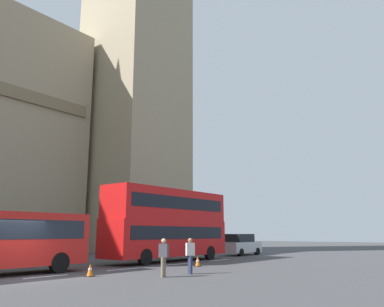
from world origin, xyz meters
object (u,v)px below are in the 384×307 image
traffic_cone_west (90,270)px  traffic_cone_middle (198,261)px  double_decker_bus (168,222)px  pedestrian_near_cones (164,256)px  sedan_lead (241,245)px  pedestrian_by_kerb (190,254)px

traffic_cone_west → traffic_cone_middle: same height
double_decker_bus → traffic_cone_west: bearing=-159.1°
double_decker_bus → traffic_cone_west: 10.15m
double_decker_bus → traffic_cone_middle: (-1.81, -3.98, -2.43)m
traffic_cone_west → pedestrian_near_cones: (1.88, -2.78, 0.63)m
traffic_cone_middle → pedestrian_near_cones: pedestrian_near_cones is taller
sedan_lead → traffic_cone_middle: (-11.70, -4.16, -0.63)m
pedestrian_near_cones → traffic_cone_middle: bearing=22.7°
traffic_cone_west → sedan_lead: bearing=10.9°
traffic_cone_west → pedestrian_near_cones: bearing=-55.9°
pedestrian_near_cones → traffic_cone_west: bearing=124.1°
double_decker_bus → pedestrian_by_kerb: 8.63m
traffic_cone_middle → pedestrian_by_kerb: size_ratio=0.34×
double_decker_bus → sedan_lead: size_ratio=2.38×
traffic_cone_middle → pedestrian_by_kerb: bearing=-147.1°
double_decker_bus → sedan_lead: 10.05m
pedestrian_by_kerb → traffic_cone_middle: bearing=32.9°
traffic_cone_west → pedestrian_near_cones: size_ratio=0.34×
pedestrian_near_cones → pedestrian_by_kerb: same height
double_decker_bus → traffic_cone_middle: bearing=-114.5°
sedan_lead → traffic_cone_middle: 12.43m
double_decker_bus → traffic_cone_middle: size_ratio=18.04×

